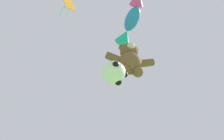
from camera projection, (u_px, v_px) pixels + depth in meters
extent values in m
ellipsoid|color=brown|center=(130.00, 63.00, 11.22)|extent=(1.06, 0.91, 1.30)
sphere|color=brown|center=(129.00, 52.00, 12.02)|extent=(0.89, 0.89, 0.89)
sphere|color=beige|center=(131.00, 46.00, 11.75)|extent=(0.37, 0.37, 0.37)
sphere|color=brown|center=(122.00, 48.00, 12.27)|extent=(0.37, 0.37, 0.37)
cylinder|color=brown|center=(113.00, 58.00, 11.33)|extent=(0.77, 0.34, 0.60)
sphere|color=brown|center=(125.00, 70.00, 10.69)|extent=(0.48, 0.48, 0.48)
sphere|color=brown|center=(135.00, 50.00, 12.34)|extent=(0.37, 0.37, 0.37)
cylinder|color=brown|center=(146.00, 63.00, 11.49)|extent=(0.77, 0.34, 0.60)
sphere|color=brown|center=(138.00, 72.00, 10.75)|extent=(0.48, 0.48, 0.48)
sphere|color=white|center=(114.00, 73.00, 9.87)|extent=(0.97, 0.97, 0.97)
sphere|color=black|center=(124.00, 74.00, 9.91)|extent=(0.27, 0.27, 0.27)
sphere|color=black|center=(110.00, 74.00, 10.28)|extent=(0.27, 0.27, 0.27)
sphere|color=black|center=(116.00, 65.00, 9.56)|extent=(0.27, 0.27, 0.27)
sphere|color=black|center=(118.00, 82.00, 9.68)|extent=(0.27, 0.27, 0.27)
ellipsoid|color=blue|center=(132.00, 19.00, 13.12)|extent=(0.91, 1.50, 0.60)
cone|color=#19ADB2|center=(125.00, 37.00, 13.70)|extent=(0.99, 0.90, 0.88)
sphere|color=black|center=(135.00, 10.00, 13.01)|extent=(0.15, 0.15, 0.15)
cube|color=orange|center=(69.00, 3.00, 13.43)|extent=(0.90, 0.81, 1.19)
cylinder|color=green|center=(62.00, 10.00, 12.51)|extent=(0.03, 0.13, 1.46)
cylinder|color=green|center=(68.00, 13.00, 12.40)|extent=(0.03, 0.27, 1.80)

